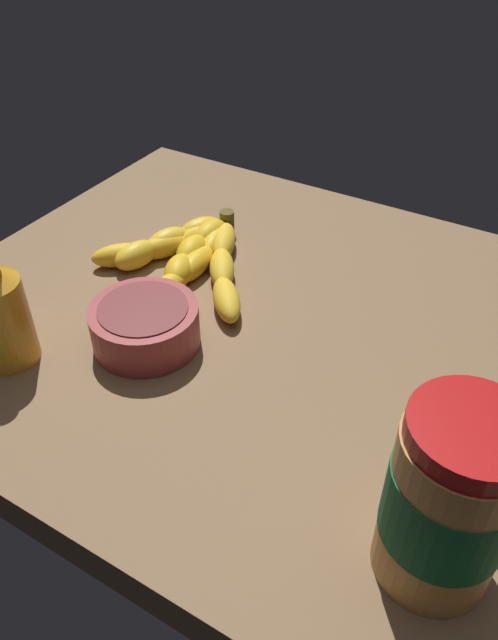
# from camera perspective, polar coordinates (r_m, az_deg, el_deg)

# --- Properties ---
(ground_plane) EXTENTS (0.88, 0.65, 0.05)m
(ground_plane) POSITION_cam_1_polar(r_m,az_deg,el_deg) (0.70, 4.91, -2.51)
(ground_plane) COLOR brown
(banana_bunch) EXTENTS (0.24, 0.22, 0.03)m
(banana_bunch) POSITION_cam_1_polar(r_m,az_deg,el_deg) (0.79, -5.61, 6.21)
(banana_bunch) COLOR yellow
(banana_bunch) RESTS_ON ground_plane
(peanut_butter_jar) EXTENTS (0.09, 0.09, 0.16)m
(peanut_butter_jar) POSITION_cam_1_polar(r_m,az_deg,el_deg) (0.46, 18.23, -15.88)
(peanut_butter_jar) COLOR #BF8442
(peanut_butter_jar) RESTS_ON ground_plane
(small_bowl) EXTENTS (0.12, 0.12, 0.05)m
(small_bowl) POSITION_cam_1_polar(r_m,az_deg,el_deg) (0.66, -9.71, -0.43)
(small_bowl) COLOR #993838
(small_bowl) RESTS_ON ground_plane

